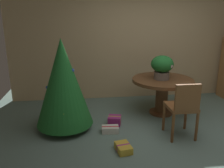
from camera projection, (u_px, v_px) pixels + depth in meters
name	position (u px, v px, depth m)	size (l,w,h in m)	color
ground_plane	(177.00, 142.00, 3.63)	(6.60, 6.60, 0.00)	slate
back_wall_panel	(144.00, 41.00, 5.36)	(6.00, 0.10, 2.60)	tan
round_dining_table	(162.00, 87.00, 4.54)	(1.16, 1.16, 0.71)	brown
flower_vase	(162.00, 66.00, 4.40)	(0.42, 0.42, 0.45)	#665B51
wooden_chair_near	(183.00, 106.00, 3.62)	(0.42, 0.44, 0.92)	brown
holiday_tree	(63.00, 82.00, 3.85)	(0.94, 0.94, 1.53)	brown
gift_box_purple	(114.00, 120.00, 4.18)	(0.26, 0.25, 0.16)	#9E287A
gift_box_gold	(123.00, 148.00, 3.37)	(0.24, 0.31, 0.10)	gold
gift_box_cream	(110.00, 129.00, 3.92)	(0.29, 0.19, 0.10)	silver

